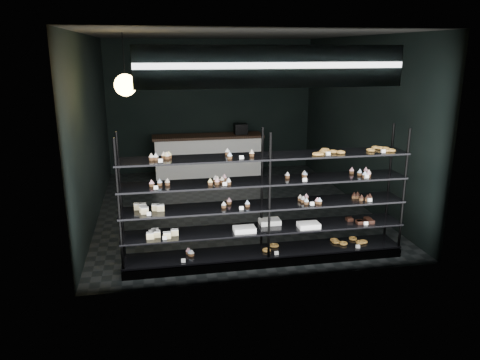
# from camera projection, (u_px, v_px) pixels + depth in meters

# --- Properties ---
(room) EXTENTS (5.01, 6.01, 3.20)m
(room) POSITION_uv_depth(u_px,v_px,m) (232.00, 125.00, 8.64)
(room) COLOR black
(room) RESTS_ON ground
(display_shelf) EXTENTS (4.00, 0.50, 1.91)m
(display_shelf) POSITION_uv_depth(u_px,v_px,m) (263.00, 220.00, 6.59)
(display_shelf) COLOR black
(display_shelf) RESTS_ON room
(signage) EXTENTS (3.30, 0.05, 0.50)m
(signage) POSITION_uv_depth(u_px,v_px,m) (273.00, 67.00, 5.56)
(signage) COLOR #0C1A3E
(signage) RESTS_ON room
(pendant_lamp) EXTENTS (0.32, 0.32, 0.89)m
(pendant_lamp) POSITION_uv_depth(u_px,v_px,m) (125.00, 85.00, 6.77)
(pendant_lamp) COLOR black
(pendant_lamp) RESTS_ON room
(service_counter) EXTENTS (2.63, 0.65, 1.23)m
(service_counter) POSITION_uv_depth(u_px,v_px,m) (209.00, 155.00, 11.27)
(service_counter) COLOR silver
(service_counter) RESTS_ON room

